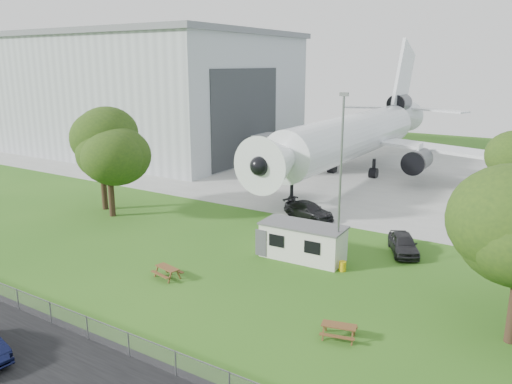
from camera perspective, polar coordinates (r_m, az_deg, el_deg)
The scene contains 14 objects.
ground at distance 35.05m, azimuth -7.55°, elevation -9.07°, with size 160.00×160.00×0.00m, color #437923.
asphalt_strip at distance 27.56m, azimuth -25.85°, elevation -17.48°, with size 120.00×8.00×0.02m, color black.
concrete_apron at distance 67.36m, azimuth 13.44°, elevation 2.18°, with size 120.00×46.00×0.03m, color #B7B7B2.
hangar at distance 84.48m, azimuth -12.24°, elevation 11.12°, with size 43.00×31.00×18.55m.
airliner at distance 65.13m, azimuth 11.42°, elevation 6.58°, with size 46.36×47.73×17.69m.
site_cabin at distance 36.76m, azimuth 5.38°, elevation -5.66°, with size 6.80×2.93×2.62m.
picnic_west at distance 34.44m, azimuth -10.06°, elevation -9.62°, with size 1.80×1.50×0.76m, color brown, non-canonical shape.
picnic_east at distance 27.54m, azimuth 9.40°, elevation -16.13°, with size 1.80×1.50×0.76m, color brown, non-canonical shape.
fence at distance 29.20m, azimuth -19.89°, elevation -14.97°, with size 58.00×0.04×1.30m, color gray.
lamp_mast at distance 34.16m, azimuth 9.59°, elevation 0.85°, with size 0.16×0.16×12.00m, color slate.
tree_west_big at distance 49.97m, azimuth -17.40°, elevation 5.87°, with size 7.15×7.15×10.60m.
tree_west_small at distance 47.65m, azimuth -16.50°, elevation 3.81°, with size 7.63×7.63×9.41m.
car_ne_hatch at distance 39.33m, azimuth 16.49°, elevation -5.70°, with size 1.80×4.48×1.53m, color black.
car_apron_van at distance 46.30m, azimuth 6.04°, elevation -2.13°, with size 2.11×5.18×1.50m, color black.
Camera 1 is at (20.77, -24.55, 13.95)m, focal length 35.00 mm.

